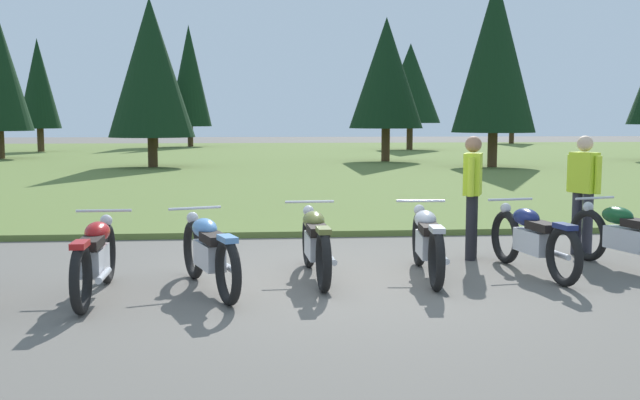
% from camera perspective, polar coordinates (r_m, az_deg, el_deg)
% --- Properties ---
extents(ground_plane, '(140.00, 140.00, 0.00)m').
position_cam_1_polar(ground_plane, '(8.73, 0.34, -6.32)').
color(ground_plane, '#605B54').
extents(grass_moorland, '(80.00, 44.00, 0.10)m').
position_cam_1_polar(grass_moorland, '(33.80, -3.62, 3.12)').
color(grass_moorland, '#5B7033').
rests_on(grass_moorland, ground).
extents(forest_treeline, '(39.83, 28.91, 7.93)m').
position_cam_1_polar(forest_treeline, '(38.16, -1.84, 9.54)').
color(forest_treeline, '#47331E').
rests_on(forest_treeline, ground).
extents(motorcycle_red, '(0.62, 2.10, 0.88)m').
position_cam_1_polar(motorcycle_red, '(8.27, -16.89, -4.19)').
color(motorcycle_red, black).
rests_on(motorcycle_red, ground).
extents(motorcycle_sky_blue, '(0.88, 2.02, 0.88)m').
position_cam_1_polar(motorcycle_sky_blue, '(8.30, -8.52, -3.96)').
color(motorcycle_sky_blue, black).
rests_on(motorcycle_sky_blue, ground).
extents(motorcycle_olive, '(0.62, 2.10, 0.88)m').
position_cam_1_polar(motorcycle_olive, '(8.83, -0.34, -3.27)').
color(motorcycle_olive, black).
rests_on(motorcycle_olive, ground).
extents(motorcycle_silver, '(0.62, 2.10, 0.88)m').
position_cam_1_polar(motorcycle_silver, '(9.00, 8.24, -3.16)').
color(motorcycle_silver, black).
rests_on(motorcycle_silver, ground).
extents(motorcycle_navy, '(0.66, 2.09, 0.88)m').
position_cam_1_polar(motorcycle_navy, '(9.47, 16.02, -2.87)').
color(motorcycle_navy, black).
rests_on(motorcycle_navy, ground).
extents(motorcycle_british_green, '(0.80, 2.05, 0.88)m').
position_cam_1_polar(motorcycle_british_green, '(10.05, 22.50, -2.58)').
color(motorcycle_british_green, black).
rests_on(motorcycle_british_green, ground).
extents(rider_near_row_end, '(0.34, 0.52, 1.67)m').
position_cam_1_polar(rider_near_row_end, '(10.20, 11.64, 0.78)').
color(rider_near_row_end, black).
rests_on(rider_near_row_end, ground).
extents(rider_in_hivis_vest, '(0.36, 0.50, 1.67)m').
position_cam_1_polar(rider_in_hivis_vest, '(10.91, 19.60, 0.89)').
color(rider_in_hivis_vest, '#2D2D38').
rests_on(rider_in_hivis_vest, ground).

